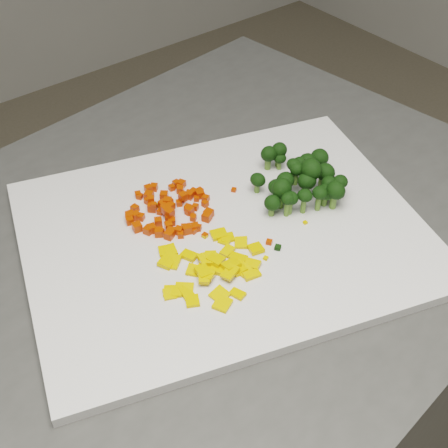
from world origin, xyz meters
TOP-DOWN VIEW (x-y plane):
  - counter_block at (-0.21, -0.00)m, footprint 1.03×0.78m
  - cutting_board at (-0.15, -0.02)m, footprint 0.57×0.50m
  - carrot_pile at (-0.18, 0.05)m, footprint 0.11×0.11m
  - pepper_pile at (-0.20, -0.06)m, footprint 0.12×0.12m
  - broccoli_pile at (-0.03, -0.02)m, footprint 0.13×0.13m
  - carrot_cube_0 at (-0.13, 0.05)m, footprint 0.01×0.01m
  - carrot_cube_1 at (-0.18, 0.05)m, footprint 0.01×0.01m
  - carrot_cube_2 at (-0.16, 0.05)m, footprint 0.01×0.01m
  - carrot_cube_3 at (-0.17, 0.03)m, footprint 0.01×0.01m
  - carrot_cube_4 at (-0.14, 0.04)m, footprint 0.01×0.01m
  - carrot_cube_5 at (-0.19, 0.02)m, footprint 0.01×0.01m
  - carrot_cube_6 at (-0.19, -0.00)m, footprint 0.01×0.01m
  - carrot_cube_7 at (-0.15, 0.01)m, footprint 0.01×0.01m
  - carrot_cube_8 at (-0.20, 0.06)m, footprint 0.01×0.01m
  - carrot_cube_9 at (-0.16, 0.03)m, footprint 0.01×0.01m
  - carrot_cube_10 at (-0.17, 0.03)m, footprint 0.01×0.01m
  - carrot_cube_11 at (-0.21, 0.01)m, footprint 0.01×0.01m
  - carrot_cube_12 at (-0.23, 0.07)m, footprint 0.01×0.01m
  - carrot_cube_13 at (-0.20, 0.06)m, footprint 0.01×0.01m
  - carrot_cube_14 at (-0.15, 0.05)m, footprint 0.01×0.01m
  - carrot_cube_15 at (-0.20, 0.00)m, footprint 0.01×0.01m
  - carrot_cube_16 at (-0.15, 0.08)m, footprint 0.01×0.01m
  - carrot_cube_17 at (-0.22, 0.02)m, footprint 0.01×0.01m
  - carrot_cube_18 at (-0.17, 0.09)m, footprint 0.01×0.01m
  - carrot_cube_19 at (-0.15, 0.07)m, footprint 0.01×0.01m
  - carrot_cube_20 at (-0.23, 0.06)m, footprint 0.01×0.01m
  - carrot_cube_21 at (-0.20, 0.05)m, footprint 0.01×0.01m
  - carrot_cube_22 at (-0.22, 0.03)m, footprint 0.01×0.01m
  - carrot_cube_23 at (-0.18, -0.00)m, footprint 0.01×0.01m
  - carrot_cube_24 at (-0.23, 0.06)m, footprint 0.01×0.01m
  - carrot_cube_25 at (-0.14, 0.04)m, footprint 0.01×0.01m
  - carrot_cube_26 at (-0.19, 0.04)m, footprint 0.01×0.01m
  - carrot_cube_27 at (-0.23, 0.04)m, footprint 0.01×0.01m
  - carrot_cube_28 at (-0.16, 0.08)m, footprint 0.01×0.01m
  - carrot_cube_29 at (-0.20, 0.06)m, footprint 0.01×0.01m
  - carrot_cube_30 at (-0.20, 0.06)m, footprint 0.01×0.01m
  - carrot_cube_31 at (-0.20, 0.09)m, footprint 0.01×0.01m
  - carrot_cube_32 at (-0.20, 0.02)m, footprint 0.01×0.01m
  - carrot_cube_33 at (-0.20, -0.00)m, footprint 0.01×0.01m
  - carrot_cube_34 at (-0.22, 0.07)m, footprint 0.01×0.01m
  - carrot_cube_35 at (-0.18, 0.05)m, footprint 0.01×0.01m
  - carrot_cube_36 at (-0.20, 0.07)m, footprint 0.01×0.01m
  - carrot_cube_37 at (-0.16, 0.03)m, footprint 0.01×0.01m
  - carrot_cube_38 at (-0.23, 0.03)m, footprint 0.01×0.01m
  - carrot_cube_39 at (-0.14, 0.05)m, footprint 0.01×0.01m
  - carrot_cube_40 at (-0.16, 0.05)m, footprint 0.01×0.01m
  - carrot_cube_41 at (-0.18, 0.05)m, footprint 0.01×0.01m
  - carrot_cube_42 at (-0.16, 0.05)m, footprint 0.01×0.01m
  - carrot_cube_43 at (-0.20, 0.09)m, footprint 0.01×0.01m
  - carrot_cube_44 at (-0.18, 0.05)m, footprint 0.01×0.01m
  - carrot_cube_45 at (-0.17, 0.05)m, footprint 0.01×0.01m
  - carrot_cube_46 at (-0.22, 0.02)m, footprint 0.01×0.01m
  - carrot_cube_47 at (-0.18, 0.10)m, footprint 0.01×0.01m
  - carrot_cube_48 at (-0.19, 0.03)m, footprint 0.01×0.01m
  - carrot_cube_49 at (-0.14, 0.08)m, footprint 0.01×0.01m
  - carrot_cube_50 at (-0.15, 0.07)m, footprint 0.01×0.01m
  - carrot_cube_51 at (-0.18, -0.01)m, footprint 0.01×0.01m
  - carrot_cube_52 at (-0.21, 0.01)m, footprint 0.01×0.01m
  - carrot_cube_53 at (-0.17, 0.07)m, footprint 0.01×0.01m
  - carrot_cube_54 at (-0.19, 0.04)m, footprint 0.01×0.01m
  - carrot_cube_55 at (-0.19, 0.03)m, footprint 0.01×0.01m
  - carrot_cube_56 at (-0.22, 0.06)m, footprint 0.01×0.01m
  - carrot_cube_57 at (-0.17, 0.01)m, footprint 0.01×0.01m
  - carrot_cube_58 at (-0.14, 0.03)m, footprint 0.01×0.01m
  - carrot_cube_59 at (-0.19, 0.01)m, footprint 0.01×0.01m
  - carrot_cube_60 at (-0.16, 0.00)m, footprint 0.01×0.01m
  - carrot_cube_61 at (-0.14, 0.03)m, footprint 0.01×0.01m
  - carrot_cube_62 at (-0.22, 0.05)m, footprint 0.01×0.01m
  - carrot_cube_63 at (-0.22, 0.03)m, footprint 0.01×0.01m
  - carrot_cube_64 at (-0.19, 0.08)m, footprint 0.01×0.01m
  - carrot_cube_65 at (-0.20, 0.08)m, footprint 0.01×0.01m
  - carrot_cube_66 at (-0.19, 0.05)m, footprint 0.01×0.01m
  - carrot_cube_67 at (-0.15, 0.05)m, footprint 0.01×0.01m
  - carrot_cube_68 at (-0.18, 0.04)m, footprint 0.01×0.01m
  - carrot_cube_69 at (-0.21, 0.03)m, footprint 0.01×0.01m
  - carrot_cube_70 at (-0.18, -0.00)m, footprint 0.01×0.01m
  - pepper_chunk_0 at (-0.21, -0.04)m, footprint 0.02×0.02m
  - pepper_chunk_1 at (-0.21, -0.07)m, footprint 0.02×0.02m
  - pepper_chunk_2 at (-0.24, -0.03)m, footprint 0.02×0.02m
  - pepper_chunk_3 at (-0.16, -0.03)m, footprint 0.02×0.02m
  - pepper_chunk_4 at (-0.22, -0.07)m, footprint 0.02×0.02m
  - pepper_chunk_5 at (-0.19, -0.08)m, footprint 0.02×0.02m
  - pepper_chunk_6 at (-0.15, -0.06)m, footprint 0.02×0.02m
  - pepper_chunk_7 at (-0.22, -0.02)m, footprint 0.02×0.02m
  - pepper_chunk_8 at (-0.16, -0.09)m, footprint 0.02×0.02m
  - pepper_chunk_9 at (-0.26, -0.07)m, footprint 0.02×0.02m
  - pepper_chunk_10 at (-0.19, -0.09)m, footprint 0.02×0.02m
  - pepper_chunk_11 at (-0.21, -0.04)m, footprint 0.02×0.02m
  - pepper_chunk_12 at (-0.21, -0.06)m, footprint 0.02×0.02m
  - pepper_chunk_13 at (-0.16, -0.04)m, footprint 0.02×0.02m
  - pepper_chunk_14 at (-0.20, -0.07)m, footprint 0.02×0.02m
  - pepper_chunk_15 at (-0.24, -0.07)m, footprint 0.02×0.02m
  - pepper_chunk_16 at (-0.17, -0.06)m, footprint 0.02×0.02m
  - pepper_chunk_17 at (-0.23, -0.01)m, footprint 0.02×0.02m
  - pepper_chunk_18 at (-0.18, -0.09)m, footprint 0.02×0.02m
  - pepper_chunk_19 at (-0.22, -0.08)m, footprint 0.02×0.02m
  - pepper_chunk_20 at (-0.18, -0.08)m, footprint 0.02×0.01m
  - pepper_chunk_21 at (-0.25, -0.08)m, footprint 0.02×0.02m
  - pepper_chunk_22 at (-0.20, -0.12)m, footprint 0.02×0.02m
  - pepper_chunk_23 at (-0.20, -0.06)m, footprint 0.02×0.02m
  - pepper_chunk_24 at (-0.16, -0.04)m, footprint 0.02×0.02m
  - pepper_chunk_25 at (-0.22, -0.06)m, footprint 0.02×0.02m
  - pepper_chunk_26 at (-0.23, -0.03)m, footprint 0.03×0.02m
  - pepper_chunk_27 at (-0.22, -0.11)m, footprint 0.02×0.02m
  - pepper_chunk_28 at (-0.14, -0.07)m, footprint 0.02×0.02m
  - pepper_chunk_29 at (-0.17, -0.10)m, footprint 0.02×0.02m
  - pepper_chunk_30 at (-0.25, -0.09)m, footprint 0.02×0.02m
  - pepper_chunk_31 at (-0.22, -0.08)m, footprint 0.02×0.02m
  - pepper_chunk_32 at (-0.18, -0.09)m, footprint 0.02×0.02m
  - pepper_chunk_33 at (-0.19, -0.06)m, footprint 0.02×0.02m
  - pepper_chunk_34 at (-0.23, -0.12)m, footprint 0.02×0.02m
  - pepper_chunk_35 at (-0.20, -0.06)m, footprint 0.02×0.02m
  - pepper_chunk_36 at (-0.26, -0.07)m, footprint 0.03×0.02m
  - pepper_chunk_37 at (-0.17, -0.07)m, footprint 0.02×0.02m
  - broccoli_floret_0 at (-0.07, -0.03)m, footprint 0.04×0.04m
  - broccoli_floret_1 at (-0.00, -0.04)m, footprint 0.03×0.03m
  - broccoli_floret_2 at (-0.07, -0.05)m, footprint 0.02×0.02m
  - broccoli_floret_3 at (-0.07, -0.05)m, footprint 0.02×0.02m
  - broccoli_floret_4 at (0.00, -0.04)m, footprint 0.03×0.03m
  - broccoli_floret_5 at (-0.04, -0.07)m, footprint 0.03×0.03m
  - broccoli_floret_6 at (-0.01, -0.06)m, footprint 0.03×0.03m
  - broccoli_floret_7 at (-0.01, 0.03)m, footprint 0.03×0.03m
  - broccoli_floret_8 at (-0.02, -0.01)m, footprint 0.03×0.03m
  - broccoli_floret_9 at (-0.02, -0.04)m, footprint 0.04×0.04m
  - broccoli_floret_10 at (-0.02, -0.08)m, footprint 0.03×0.03m
  - broccoli_floret_11 at (-0.05, -0.06)m, footprint 0.02×0.02m
  - broccoli_floret_12 at (-0.07, 0.01)m, footprint 0.03×0.03m
  - broccoli_floret_13 at (-0.03, 0.04)m, footprint 0.03×0.03m
  - broccoli_floret_14 at (-0.05, -0.02)m, footprint 0.03×0.03m
  - broccoli_floret_15 at (0.00, -0.07)m, footprint 0.03×0.03m
  - broccoli_floret_16 at (-0.02, -0.07)m, footprint 0.03×0.03m
  - broccoli_floret_17 at (-0.09, -0.04)m, footprint 0.03×0.03m
  - broccoli_floret_18 at (0.02, -0.01)m, footprint 0.03×0.03m
  - broccoli_floret_19 at (-0.04, -0.02)m, footprint 0.02×0.02m
  - broccoli_floret_20 at (0.00, -0.01)m, footprint 0.03×0.03m
  - broccoli_floret_21 at (-0.03, -0.04)m, footprint 0.04×0.04m
  - broccoli_floret_22 at (-0.02, 0.03)m, footprint 0.02×0.02m
  - broccoli_floret_23 at (-0.03, -0.02)m, footprint 0.02×0.02m
  - broccoli_floret_24 at (-0.06, -0.02)m, footprint 0.03×0.03m
  - stray_bit_0 at (-0.19, -0.07)m, footprint 0.01×0.01m
  - stray_bit_1 at (-0.17, 0.02)m, footprint 0.01×0.01m
  - stray_bit_2 at (-0.12, -0.08)m, footprint 0.01×0.01m
  - stray_bit_3 at (-0.19, 0.06)m, footprint 0.01×0.01m
  - stray_bit_4 at (-0.06, 0.02)m, footprint 0.01×0.01m
  - stray_bit_5 at (-0.18, -0.02)m, footprint 0.01×0.01m
  - stray_bit_6 at (-0.18, -0.02)m, footprint 0.01×0.01m
  - stray_bit_7 at (-0.07, -0.08)m, footprint 0.00×0.00m
  - stray_bit_8 at (-0.12, -0.09)m, footprint 0.01×0.01m
  - stray_bit_9 at (-0.09, 0.03)m, footprint 0.01×0.01m
  - stray_bit_10 at (-0.14, -0.09)m, footprint 0.01×0.01m
  - stray_bit_11 at (-0.06, -0.03)m, footprint 0.01×0.01m

SIDE VIEW (x-z plane):
  - counter_block at x=-0.21m, z-range 0.00..0.90m
  - cutting_board at x=-0.15m, z-range 0.90..0.91m
  - stray_bit_7 at x=-0.07m, z-range 0.91..0.92m
  - pepper_chunk_25 at x=-0.22m, z-range 0.91..0.92m
  - pepper_chunk_15 at x=-0.24m, z-range 0.91..0.92m
  - pepper_chunk_9 at x=-0.26m, z-range 0.91..0.92m
  - stray_bit_10 at x=-0.14m, z-range 0.91..0.92m
  - stray_bit_5 at x=-0.18m, z-range 0.91..0.92m
  - pepper_chunk_1 at x=-0.21m, z-range 0.91..0.92m
  - pepper_chunk_13 at x=-0.16m, z-range 0.91..0.92m
  - pepper_chunk_36 at x=-0.26m, z-range 0.91..0.92m
  - pepper_chunk_21 at x=-0.25m, z-range 0.91..0.92m
  - pepper_chunk_22 at x=-0.20m, z-range 0.91..0.92m
  - pepper_chunk_0 at x=-0.21m, z-range 0.91..0.92m
  - pepper_chunk_30 at x=-0.25m, z-range 0.91..0.92m
  - pepper_chunk_17 at x=-0.23m, z-range 0.91..0.92m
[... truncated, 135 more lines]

